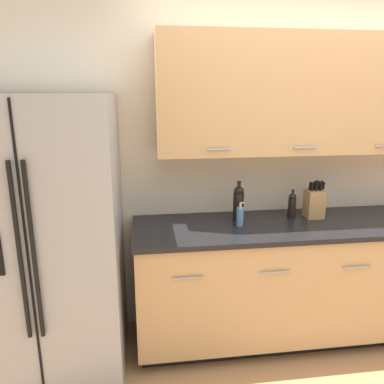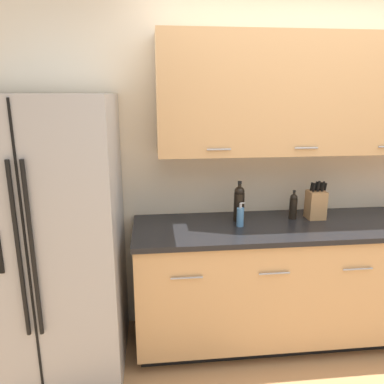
{
  "view_description": "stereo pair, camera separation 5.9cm",
  "coord_description": "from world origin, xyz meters",
  "views": [
    {
      "loc": [
        -1.17,
        -1.36,
        1.8
      ],
      "look_at": [
        -0.85,
        1.03,
        1.16
      ],
      "focal_mm": 35.0,
      "sensor_mm": 36.0,
      "label": 1
    },
    {
      "loc": [
        -1.11,
        -1.37,
        1.8
      ],
      "look_at": [
        -0.85,
        1.03,
        1.16
      ],
      "focal_mm": 35.0,
      "sensor_mm": 36.0,
      "label": 2
    }
  ],
  "objects": [
    {
      "name": "refrigerator",
      "position": [
        -1.79,
        0.95,
        0.9
      ],
      "size": [
        0.91,
        0.82,
        1.8
      ],
      "color": "#9E9EA0",
      "rests_on": "ground_plane"
    },
    {
      "name": "counter_unit",
      "position": [
        -0.08,
        1.04,
        0.46
      ],
      "size": [
        2.35,
        0.64,
        0.91
      ],
      "color": "black",
      "rests_on": "ground_plane"
    },
    {
      "name": "knife_block",
      "position": [
        0.07,
        1.13,
        1.02
      ],
      "size": [
        0.14,
        0.12,
        0.29
      ],
      "color": "#A87A4C",
      "rests_on": "counter_unit"
    },
    {
      "name": "wine_bottle",
      "position": [
        -0.5,
        1.13,
        1.05
      ],
      "size": [
        0.08,
        0.08,
        0.29
      ],
      "color": "black",
      "rests_on": "counter_unit"
    },
    {
      "name": "oil_bottle",
      "position": [
        -0.1,
        1.14,
        1.01
      ],
      "size": [
        0.06,
        0.06,
        0.21
      ],
      "color": "black",
      "rests_on": "counter_unit"
    },
    {
      "name": "soap_dispenser",
      "position": [
        -0.52,
        1.02,
        0.98
      ],
      "size": [
        0.05,
        0.05,
        0.17
      ],
      "color": "#4C7FB2",
      "rests_on": "counter_unit"
    },
    {
      "name": "wall_back",
      "position": [
        -0.02,
        1.33,
        1.44
      ],
      "size": [
        10.0,
        0.39,
        2.6
      ],
      "color": "beige",
      "rests_on": "ground_plane"
    }
  ]
}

